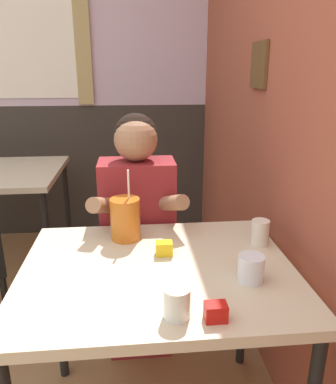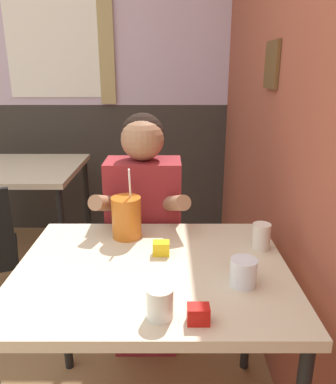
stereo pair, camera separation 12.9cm
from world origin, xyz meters
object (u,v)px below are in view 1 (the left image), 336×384
object	(u,v)px
background_table	(1,182)
cocktail_pitcher	(125,219)
main_table	(158,286)
person_seated	(138,237)

from	to	relation	value
background_table	cocktail_pitcher	world-z (taller)	cocktail_pitcher
main_table	cocktail_pitcher	xyz separation A→B (m)	(-0.11, 0.24, 0.16)
background_table	person_seated	bearing A→B (deg)	-44.28
person_seated	cocktail_pitcher	distance (m)	0.33
main_table	background_table	distance (m)	1.68
person_seated	cocktail_pitcher	xyz separation A→B (m)	(-0.05, -0.25, 0.20)
main_table	cocktail_pitcher	world-z (taller)	cocktail_pitcher
cocktail_pitcher	main_table	bearing A→B (deg)	-65.44
main_table	cocktail_pitcher	size ratio (longest dim) A/B	3.25
person_seated	main_table	bearing A→B (deg)	-83.32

